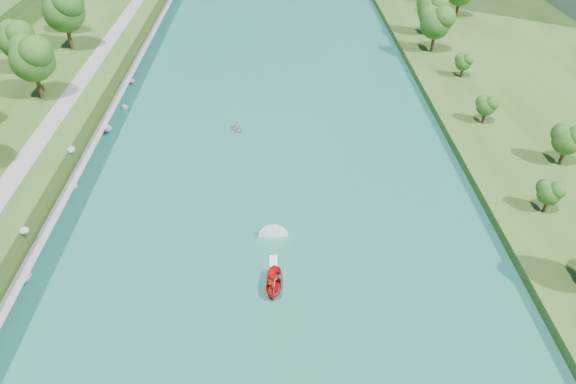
{
  "coord_description": "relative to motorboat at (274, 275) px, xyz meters",
  "views": [
    {
      "loc": [
        1.09,
        -39.37,
        42.1
      ],
      "look_at": [
        2.53,
        18.93,
        2.5
      ],
      "focal_mm": 35.0,
      "sensor_mm": 36.0,
      "label": 1
    }
  ],
  "objects": [
    {
      "name": "raft",
      "position": [
        -5.7,
        34.81,
        -0.4
      ],
      "size": [
        2.96,
        3.3,
        1.53
      ],
      "rotation": [
        0.0,
        0.0,
        0.47
      ],
      "color": "gray",
      "rests_on": "river_water"
    },
    {
      "name": "trees_east",
      "position": [
        37.06,
        31.32,
        5.75
      ],
      "size": [
        17.99,
        139.79,
        11.95
      ],
      "color": "#1A4F15",
      "rests_on": "berm_east"
    },
    {
      "name": "riverside_path",
      "position": [
        -33.15,
        14.57,
        2.71
      ],
      "size": [
        3.0,
        200.0,
        0.1
      ],
      "primitive_type": "cube",
      "color": "gray",
      "rests_on": "berm_west"
    },
    {
      "name": "ground",
      "position": [
        -0.65,
        -5.43,
        -0.84
      ],
      "size": [
        260.0,
        260.0,
        0.0
      ],
      "primitive_type": "plane",
      "color": "#2D5119",
      "rests_on": "ground"
    },
    {
      "name": "motorboat",
      "position": [
        0.0,
        0.0,
        0.0
      ],
      "size": [
        3.6,
        19.07,
        1.92
      ],
      "rotation": [
        0.0,
        0.0,
        3.08
      ],
      "color": "red",
      "rests_on": "river_water"
    },
    {
      "name": "riprap_bank",
      "position": [
        -26.51,
        13.99,
        0.96
      ],
      "size": [
        3.97,
        236.0,
        4.08
      ],
      "color": "slate",
      "rests_on": "ground"
    },
    {
      "name": "river_water",
      "position": [
        -0.65,
        14.57,
        -0.79
      ],
      "size": [
        55.0,
        240.0,
        0.1
      ],
      "primitive_type": "cube",
      "color": "#1A635A",
      "rests_on": "ground"
    }
  ]
}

